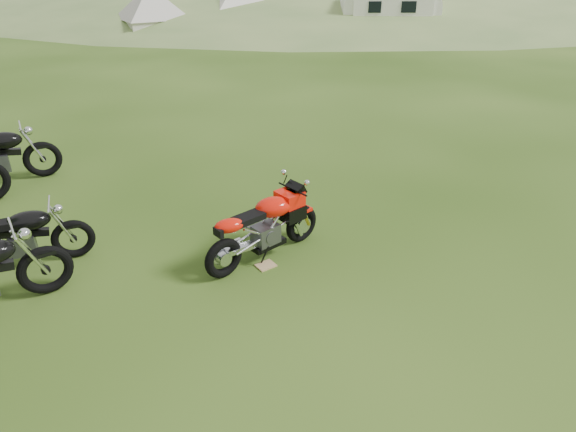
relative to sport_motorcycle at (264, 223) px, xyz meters
name	(u,v)px	position (x,y,z in m)	size (l,w,h in m)	color
ground	(274,282)	(-0.08, -0.57, -0.52)	(120.00, 120.00, 0.00)	#22400D
sport_motorcycle	(264,223)	(0.00, 0.00, 0.00)	(1.73, 0.43, 1.04)	red
plywood_board	(266,265)	(-0.06, -0.21, -0.51)	(0.23, 0.19, 0.02)	tan
vintage_moto_b	(19,237)	(-2.93, 0.89, -0.08)	(1.68, 0.39, 0.89)	black
tent_left	(152,10)	(1.32, 21.15, 0.71)	(2.84, 2.84, 2.46)	beige
tent_mid	(240,5)	(5.82, 21.15, 0.83)	(3.11, 3.11, 2.70)	white
caravan	(389,14)	(12.02, 16.67, 0.57)	(4.65, 2.08, 2.18)	white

